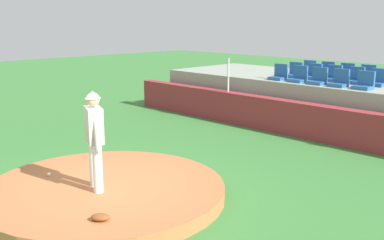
{
  "coord_description": "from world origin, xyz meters",
  "views": [
    {
      "loc": [
        6.97,
        -4.54,
        3.33
      ],
      "look_at": [
        0.0,
        2.33,
        1.16
      ],
      "focal_mm": 42.57,
      "sensor_mm": 36.0,
      "label": 1
    }
  ],
  "objects_px": {
    "pitcher": "(94,133)",
    "stadium_chair_12": "(346,74)",
    "stadium_chair_0": "(279,75)",
    "stadium_chair_7": "(333,76)",
    "stadium_chair_2": "(318,79)",
    "stadium_chair_9": "(378,81)",
    "stadium_chair_10": "(309,70)",
    "stadium_chair_5": "(294,73)",
    "fielding_glove": "(100,217)",
    "stadium_chair_3": "(339,81)",
    "stadium_chair_6": "(313,74)",
    "stadium_chair_13": "(367,76)",
    "stadium_chair_4": "(364,84)",
    "baseball": "(49,174)",
    "stadium_chair_11": "(327,72)",
    "stadium_chair_1": "(298,77)",
    "stadium_chair_8": "(355,78)"
  },
  "relations": [
    {
      "from": "stadium_chair_6",
      "to": "stadium_chair_7",
      "type": "xyz_separation_m",
      "value": [
        0.69,
        0.01,
        0.0
      ]
    },
    {
      "from": "fielding_glove",
      "to": "stadium_chair_3",
      "type": "bearing_deg",
      "value": 52.26
    },
    {
      "from": "stadium_chair_6",
      "to": "stadium_chair_11",
      "type": "relative_size",
      "value": 1.0
    },
    {
      "from": "stadium_chair_0",
      "to": "stadium_chair_7",
      "type": "relative_size",
      "value": 1.0
    },
    {
      "from": "fielding_glove",
      "to": "stadium_chair_2",
      "type": "bearing_deg",
      "value": 56.8
    },
    {
      "from": "fielding_glove",
      "to": "stadium_chair_5",
      "type": "relative_size",
      "value": 0.6
    },
    {
      "from": "stadium_chair_5",
      "to": "stadium_chair_9",
      "type": "height_order",
      "value": "same"
    },
    {
      "from": "stadium_chair_2",
      "to": "stadium_chair_0",
      "type": "bearing_deg",
      "value": -1.24
    },
    {
      "from": "stadium_chair_10",
      "to": "baseball",
      "type": "bearing_deg",
      "value": 91.25
    },
    {
      "from": "baseball",
      "to": "stadium_chair_3",
      "type": "distance_m",
      "value": 8.43
    },
    {
      "from": "fielding_glove",
      "to": "stadium_chair_9",
      "type": "distance_m",
      "value": 9.54
    },
    {
      "from": "stadium_chair_12",
      "to": "stadium_chair_13",
      "type": "xyz_separation_m",
      "value": [
        0.7,
        -0.01,
        0.0
      ]
    },
    {
      "from": "stadium_chair_0",
      "to": "stadium_chair_10",
      "type": "distance_m",
      "value": 1.79
    },
    {
      "from": "fielding_glove",
      "to": "stadium_chair_1",
      "type": "distance_m",
      "value": 8.86
    },
    {
      "from": "fielding_glove",
      "to": "stadium_chair_4",
      "type": "relative_size",
      "value": 0.6
    },
    {
      "from": "fielding_glove",
      "to": "stadium_chair_1",
      "type": "xyz_separation_m",
      "value": [
        -1.95,
        8.55,
        1.28
      ]
    },
    {
      "from": "pitcher",
      "to": "stadium_chair_8",
      "type": "distance_m",
      "value": 8.77
    },
    {
      "from": "stadium_chair_6",
      "to": "stadium_chair_9",
      "type": "height_order",
      "value": "same"
    },
    {
      "from": "stadium_chair_4",
      "to": "stadium_chair_12",
      "type": "bearing_deg",
      "value": -50.97
    },
    {
      "from": "stadium_chair_1",
      "to": "stadium_chair_2",
      "type": "xyz_separation_m",
      "value": [
        0.68,
        -0.02,
        0.0
      ]
    },
    {
      "from": "stadium_chair_0",
      "to": "stadium_chair_2",
      "type": "height_order",
      "value": "same"
    },
    {
      "from": "stadium_chair_1",
      "to": "stadium_chair_12",
      "type": "xyz_separation_m",
      "value": [
        0.66,
        1.78,
        0.0
      ]
    },
    {
      "from": "fielding_glove",
      "to": "stadium_chair_3",
      "type": "height_order",
      "value": "stadium_chair_3"
    },
    {
      "from": "stadium_chair_0",
      "to": "stadium_chair_2",
      "type": "relative_size",
      "value": 1.0
    },
    {
      "from": "pitcher",
      "to": "stadium_chair_0",
      "type": "relative_size",
      "value": 3.67
    },
    {
      "from": "pitcher",
      "to": "stadium_chair_12",
      "type": "relative_size",
      "value": 3.67
    },
    {
      "from": "stadium_chair_4",
      "to": "stadium_chair_13",
      "type": "xyz_separation_m",
      "value": [
        -0.73,
        1.76,
        0.0
      ]
    },
    {
      "from": "stadium_chair_3",
      "to": "stadium_chair_7",
      "type": "xyz_separation_m",
      "value": [
        -0.71,
        0.93,
        0.0
      ]
    },
    {
      "from": "baseball",
      "to": "stadium_chair_9",
      "type": "xyz_separation_m",
      "value": [
        2.62,
        9.03,
        1.3
      ]
    },
    {
      "from": "stadium_chair_5",
      "to": "stadium_chair_7",
      "type": "height_order",
      "value": "same"
    },
    {
      "from": "stadium_chair_6",
      "to": "stadium_chair_13",
      "type": "relative_size",
      "value": 1.0
    },
    {
      "from": "stadium_chair_1",
      "to": "stadium_chair_6",
      "type": "xyz_separation_m",
      "value": [
        -0.03,
        0.92,
        0.0
      ]
    },
    {
      "from": "stadium_chair_8",
      "to": "stadium_chair_0",
      "type": "bearing_deg",
      "value": 23.18
    },
    {
      "from": "baseball",
      "to": "stadium_chair_2",
      "type": "relative_size",
      "value": 0.15
    },
    {
      "from": "stadium_chair_6",
      "to": "stadium_chair_7",
      "type": "relative_size",
      "value": 1.0
    },
    {
      "from": "stadium_chair_3",
      "to": "stadium_chair_11",
      "type": "bearing_deg",
      "value": -51.91
    },
    {
      "from": "stadium_chair_5",
      "to": "stadium_chair_7",
      "type": "xyz_separation_m",
      "value": [
        1.38,
        0.03,
        0.0
      ]
    },
    {
      "from": "stadium_chair_5",
      "to": "stadium_chair_13",
      "type": "xyz_separation_m",
      "value": [
        2.09,
        0.89,
        0.0
      ]
    },
    {
      "from": "baseball",
      "to": "stadium_chair_0",
      "type": "bearing_deg",
      "value": 91.33
    },
    {
      "from": "stadium_chair_2",
      "to": "stadium_chair_7",
      "type": "bearing_deg",
      "value": -88.44
    },
    {
      "from": "stadium_chair_4",
      "to": "stadium_chair_12",
      "type": "height_order",
      "value": "same"
    },
    {
      "from": "stadium_chair_9",
      "to": "stadium_chair_10",
      "type": "xyz_separation_m",
      "value": [
        -2.83,
        0.9,
        0.0
      ]
    },
    {
      "from": "baseball",
      "to": "stadium_chair_4",
      "type": "distance_m",
      "value": 8.65
    },
    {
      "from": "pitcher",
      "to": "stadium_chair_3",
      "type": "bearing_deg",
      "value": 107.91
    },
    {
      "from": "stadium_chair_5",
      "to": "stadium_chair_6",
      "type": "bearing_deg",
      "value": -177.94
    },
    {
      "from": "stadium_chair_3",
      "to": "stadium_chair_10",
      "type": "height_order",
      "value": "same"
    },
    {
      "from": "stadium_chair_12",
      "to": "stadium_chair_6",
      "type": "bearing_deg",
      "value": 51.36
    },
    {
      "from": "stadium_chair_9",
      "to": "fielding_glove",
      "type": "bearing_deg",
      "value": 89.18
    },
    {
      "from": "stadium_chair_6",
      "to": "stadium_chair_12",
      "type": "xyz_separation_m",
      "value": [
        0.69,
        0.87,
        0.0
      ]
    },
    {
      "from": "stadium_chair_2",
      "to": "stadium_chair_13",
      "type": "distance_m",
      "value": 1.92
    }
  ]
}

